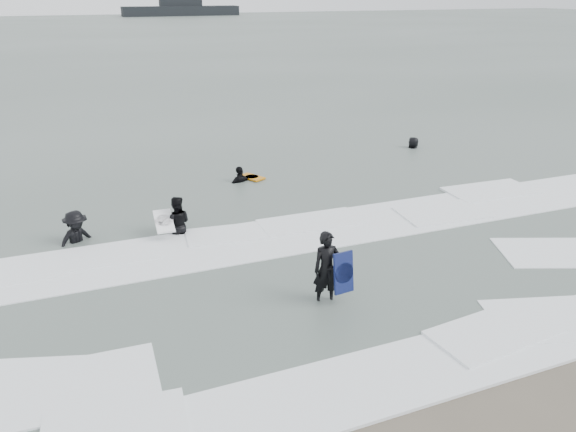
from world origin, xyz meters
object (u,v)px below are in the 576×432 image
object	(u,v)px
surfer_centre	(326,303)
surfer_wading	(178,234)
surfer_right_near	(240,183)
vessel_horizon	(181,10)
surfer_right_far	(413,149)
surfer_breaker	(78,244)

from	to	relation	value
surfer_centre	surfer_wading	bearing A→B (deg)	119.74
surfer_right_near	vessel_horizon	size ratio (longest dim) A/B	0.06
surfer_wading	surfer_right_near	bearing A→B (deg)	-116.26
surfer_right_near	surfer_centre	bearing A→B (deg)	69.51
surfer_centre	vessel_horizon	bearing A→B (deg)	84.39
surfer_right_far	surfer_centre	bearing A→B (deg)	-0.81
surfer_wading	surfer_breaker	xyz separation A→B (m)	(-2.76, 0.31, 0.00)
surfer_wading	surfer_right_far	bearing A→B (deg)	-142.15
surfer_right_far	surfer_breaker	bearing A→B (deg)	-29.94
surfer_centre	surfer_wading	size ratio (longest dim) A/B	1.04
surfer_breaker	vessel_horizon	bearing A→B (deg)	49.57
surfer_breaker	surfer_right_far	size ratio (longest dim) A/B	1.09
surfer_right_near	vessel_horizon	distance (m)	137.43
vessel_horizon	surfer_right_far	bearing A→B (deg)	-96.89
surfer_wading	surfer_right_far	distance (m)	12.89
surfer_breaker	surfer_right_near	bearing A→B (deg)	3.11
surfer_right_far	vessel_horizon	size ratio (longest dim) A/B	0.06
surfer_wading	surfer_right_near	size ratio (longest dim) A/B	0.96
surfer_centre	surfer_breaker	distance (m)	7.49
surfer_right_near	vessel_horizon	xyz separation A→B (m)	(24.71, 135.18, 1.50)
surfer_breaker	surfer_right_far	bearing A→B (deg)	-8.04
surfer_right_near	surfer_right_far	size ratio (longest dim) A/B	1.05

